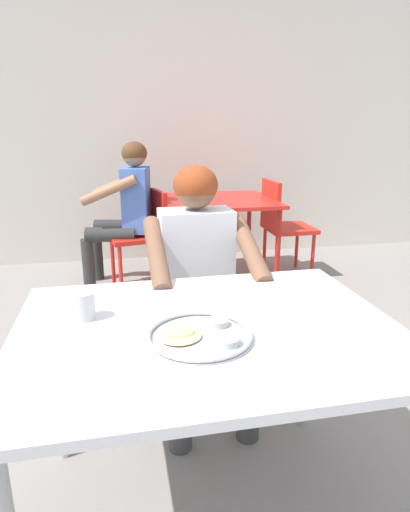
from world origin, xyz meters
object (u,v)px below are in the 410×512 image
Objects in this scene: patron_background at (126,203)px; diner_foreground at (200,271)px; chair_red_left at (145,231)px; table_foreground at (208,345)px; table_background_red at (218,208)px; thali_tray at (200,335)px; chair_red_right at (281,221)px; drinking_cup at (83,305)px; chair_foreground at (192,298)px.

diner_foreground is at bearing -80.75° from patron_background.
diner_foreground is 1.41× the size of chair_red_left.
table_foreground and table_background_red have the same top height.
thali_tray is 0.35× the size of chair_red_right.
drinking_cup is 0.07× the size of patron_background.
patron_background is (-0.29, 1.54, 0.25)m from chair_foreground.
thali_tray is 2.55m from table_background_red.
diner_foreground is 2.07m from chair_red_right.
thali_tray is 0.40m from drinking_cup.
chair_red_left is (-0.14, 1.49, 0.02)m from chair_foreground.
diner_foreground is (0.14, 0.72, -0.05)m from thali_tray.
drinking_cup is 0.11× the size of chair_foreground.
drinking_cup is at bearing -124.66° from chair_red_right.
chair_foreground is 0.86× the size of table_background_red.
diner_foreground is at bearing -85.31° from chair_red_left.
chair_red_left is at bearing 90.04° from thali_tray.
chair_foreground is at bearing 90.49° from diner_foreground.
patron_background reaches higher than thali_tray.
thali_tray is 0.27× the size of diner_foreground.
table_background_red is at bearing 3.25° from chair_red_left.
table_background_red is 1.13× the size of chair_red_left.
chair_red_right is at bearing 54.64° from chair_foreground.
patron_background is (-0.29, 1.76, 0.03)m from diner_foreground.
table_foreground is 0.89m from chair_foreground.
patron_background reaches higher than diner_foreground.
table_background_red is (0.60, 2.39, -0.01)m from table_foreground.
patron_background is (-1.37, 0.01, 0.21)m from chair_red_right.
patron_background is (-0.15, 2.49, -0.02)m from thali_tray.
table_foreground is 1.27× the size of table_background_red.
table_background_red is (0.50, 1.53, 0.18)m from chair_foreground.
table_foreground is at bearing -96.46° from chair_foreground.
table_foreground is 2.42m from patron_background.
chair_foreground is at bearing -125.36° from chair_red_right.
diner_foreground is (0.10, 0.64, 0.03)m from table_foreground.
chair_red_left is at bearing -20.23° from patron_background.
chair_red_right is (1.23, 2.48, -0.23)m from thali_tray.
table_background_red is (0.64, 2.47, -0.09)m from thali_tray.
diner_foreground is 1.79m from patron_background.
chair_foreground is 1.88m from chair_red_right.
chair_red_left is at bearing -178.00° from chair_red_right.
diner_foreground reaches higher than chair_foreground.
drinking_cup is at bearing -113.48° from table_background_red.
table_foreground is at bearing -116.34° from chair_red_right.
drinking_cup is at bearing -123.14° from chair_foreground.
table_background_red is 0.79m from patron_background.
patron_background is (-0.19, 2.41, 0.06)m from table_foreground.
table_foreground is 0.42m from drinking_cup.
chair_foreground is 1.62m from table_background_red.
thali_tray is 0.33× the size of table_background_red.
patron_background is (0.19, 2.28, -0.06)m from drinking_cup.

